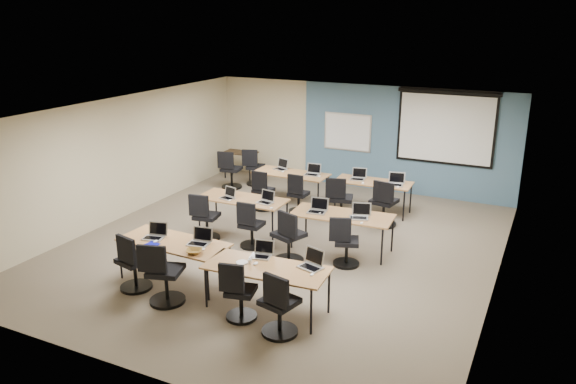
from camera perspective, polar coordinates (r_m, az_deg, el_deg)
The scene contains 58 objects.
floor at distance 11.20m, azimuth -0.57°, elevation -5.50°, with size 8.00×9.00×0.02m, color #6B6354.
ceiling at distance 10.43m, azimuth -0.62°, elevation 8.26°, with size 8.00×9.00×0.02m, color white.
wall_back at distance 14.78m, azimuth 7.24°, elevation 5.62°, with size 8.00×0.04×2.70m, color beige.
wall_front at distance 7.26m, azimuth -16.80°, elevation -8.10°, with size 8.00×0.04×2.70m, color beige.
wall_left at distance 12.96m, azimuth -16.66°, elevation 3.30°, with size 0.04×9.00×2.70m, color beige.
wall_right at distance 9.72m, azimuth 21.02°, elevation -1.89°, with size 0.04×9.00×2.70m, color beige.
blue_accent_panel at distance 14.41m, azimuth 11.92°, elevation 5.07°, with size 5.50×0.04×2.70m, color #3D5977.
whiteboard at distance 14.79m, azimuth 6.06°, elevation 6.07°, with size 1.28×0.03×0.98m.
projector_screen at distance 14.05m, azimuth 15.76°, elevation 6.70°, with size 2.40×0.10×1.82m.
training_table_front_left at distance 9.75m, azimuth -11.55°, elevation -5.15°, with size 1.92×0.80×0.73m.
training_table_front_right at distance 8.64m, azimuth -2.20°, elevation -7.88°, with size 1.91×0.80×0.73m.
training_table_mid_left at distance 11.75m, azimuth -4.66°, elevation -0.84°, with size 1.88×0.78×0.73m.
training_table_mid_right at distance 10.83m, azimuth 5.52°, elevation -2.49°, with size 1.94×0.81×0.73m.
training_table_back_left at distance 13.56m, azimuth 0.31°, elevation 1.76°, with size 1.82×0.76×0.73m.
training_table_back_right at distance 13.01m, azimuth 8.66°, elevation 0.86°, with size 1.74×0.73×0.73m.
laptop_0 at distance 9.92m, azimuth -13.36°, elevation -4.20°, with size 0.34×0.29×0.26m.
mouse_0 at distance 9.75m, azimuth -13.30°, elevation -4.90°, with size 0.07×0.11×0.04m, color white.
task_chair_0 at distance 9.69m, azimuth -15.48°, elevation -7.33°, with size 0.54×0.54×1.01m.
laptop_1 at distance 9.54m, azimuth -8.94°, elevation -4.83°, with size 0.35×0.30×0.26m.
mouse_1 at distance 9.30m, azimuth -8.62°, elevation -5.76°, with size 0.06×0.09×0.03m, color white.
task_chair_1 at distance 9.15m, azimuth -12.58°, elevation -8.54°, with size 0.58×0.57×1.05m.
laptop_2 at distance 8.96m, azimuth -2.67°, elevation -6.17°, with size 0.32×0.27×0.24m.
mouse_2 at distance 8.71m, azimuth -3.30°, elevation -7.25°, with size 0.07×0.10×0.04m, color white.
task_chair_2 at distance 8.54m, azimuth -5.04°, elevation -10.47°, with size 0.47×0.47×0.96m.
laptop_3 at distance 8.60m, azimuth 2.44°, elevation -7.20°, with size 0.35×0.30×0.27m.
mouse_3 at distance 8.36m, azimuth 2.44°, elevation -8.37°, with size 0.05×0.09×0.03m, color white.
task_chair_3 at distance 8.12m, azimuth -0.95°, elevation -11.81°, with size 0.53×0.53×1.01m.
laptop_4 at distance 11.75m, azimuth -6.08°, elevation -0.36°, with size 0.30×0.25×0.23m.
mouse_4 at distance 11.59m, azimuth -5.96°, elevation -0.85°, with size 0.06×0.09×0.03m, color white.
task_chair_4 at distance 11.48m, azimuth -8.44°, elevation -2.90°, with size 0.51×0.51×1.00m.
laptop_5 at distance 11.43m, azimuth -2.24°, elevation -0.79°, with size 0.31×0.27×0.24m.
mouse_5 at distance 11.09m, azimuth -1.70°, elevation -1.63°, with size 0.06×0.09×0.03m, color white.
task_chair_5 at distance 11.01m, azimuth -3.84°, elevation -3.73°, with size 0.48×0.48×0.97m.
laptop_6 at distance 10.90m, azimuth 3.03°, elevation -1.70°, with size 0.35×0.30×0.26m.
mouse_6 at distance 10.80m, azimuth 3.26°, elevation -2.20°, with size 0.06×0.10×0.03m, color white.
task_chair_6 at distance 10.31m, azimuth 0.04°, elevation -5.01°, with size 0.59×0.57×1.04m.
laptop_7 at distance 10.67m, azimuth 7.31°, elevation -2.26°, with size 0.35×0.30×0.27m.
mouse_7 at distance 10.40m, azimuth 7.49°, elevation -3.14°, with size 0.06×0.09×0.03m, color white.
task_chair_7 at distance 10.26m, azimuth 5.79°, elevation -5.44°, with size 0.50×0.48×0.97m.
laptop_8 at distance 13.87m, azimuth -0.69°, elevation 2.59°, with size 0.33×0.28×0.25m.
mouse_8 at distance 13.62m, azimuth -0.52°, elevation 2.08°, with size 0.06×0.09×0.03m, color white.
task_chair_8 at distance 13.10m, azimuth -2.62°, elevation -0.16°, with size 0.48×0.48×0.96m.
laptop_9 at distance 13.40m, azimuth 2.51°, elevation 2.03°, with size 0.34×0.29×0.26m.
mouse_9 at distance 13.25m, azimuth 3.20°, elevation 1.61°, with size 0.07×0.11×0.04m, color white.
task_chair_9 at distance 12.88m, azimuth 0.99°, elevation -0.49°, with size 0.46×0.46×0.95m.
laptop_10 at distance 13.12m, azimuth 7.14°, elevation 1.56°, with size 0.34×0.29×0.25m.
mouse_10 at distance 12.81m, azimuth 7.62°, elevation 0.91°, with size 0.06×0.10×0.03m, color white.
task_chair_10 at distance 12.41m, azimuth 5.28°, elevation -1.12°, with size 0.55×0.54×1.02m.
laptop_11 at distance 12.82m, azimuth 10.87°, elevation 1.01°, with size 0.36×0.31×0.27m.
mouse_11 at distance 12.66m, azimuth 11.11°, elevation 0.51°, with size 0.05×0.09×0.03m, color white.
task_chair_11 at distance 12.25m, azimuth 9.67°, elevation -1.50°, with size 0.57×0.57×1.05m.
blue_mousepad at distance 9.67m, azimuth -13.63°, elevation -5.19°, with size 0.22×0.18×0.01m, color #080B9C.
snack_bowl at distance 9.19m, azimuth -9.51°, elevation -5.94°, with size 0.30×0.30×0.07m, color brown.
snack_plate at distance 8.78m, azimuth -4.71°, elevation -7.13°, with size 0.19×0.19×0.01m, color white.
coffee_cup at distance 8.71m, azimuth -3.90°, elevation -7.09°, with size 0.05×0.05×0.05m, color white.
utility_table at distance 15.62m, azimuth -4.85°, elevation 3.74°, with size 0.91×0.51×0.75m.
spare_chair_a at distance 15.02m, azimuth -3.45°, elevation 2.23°, with size 0.52×0.51×0.99m.
spare_chair_b at distance 14.78m, azimuth -5.90°, elevation 1.95°, with size 0.54×0.54×1.01m.
Camera 1 is at (4.59, -9.21, 4.42)m, focal length 35.00 mm.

